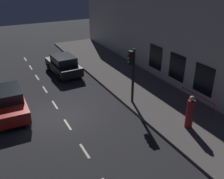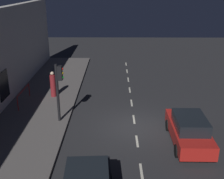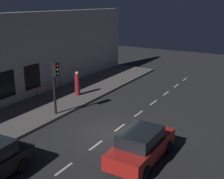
% 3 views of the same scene
% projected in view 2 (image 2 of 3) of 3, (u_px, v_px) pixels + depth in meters
% --- Properties ---
extents(ground_plane, '(60.00, 60.00, 0.00)m').
position_uv_depth(ground_plane, '(135.00, 127.00, 16.46)').
color(ground_plane, '#28282B').
extents(sidewalk, '(4.50, 32.00, 0.15)m').
position_uv_depth(sidewalk, '(29.00, 125.00, 16.49)').
color(sidewalk, '#5B5654').
rests_on(sidewalk, ground).
extents(lane_centre_line, '(0.12, 27.20, 0.01)m').
position_uv_depth(lane_centre_line, '(134.00, 119.00, 17.40)').
color(lane_centre_line, beige).
rests_on(lane_centre_line, ground).
extents(traffic_light, '(0.50, 0.32, 3.52)m').
position_uv_depth(traffic_light, '(59.00, 84.00, 16.12)').
color(traffic_light, black).
rests_on(traffic_light, sidewalk).
extents(parked_car_1, '(1.87, 4.29, 1.58)m').
position_uv_depth(parked_car_1, '(189.00, 130.00, 14.53)').
color(parked_car_1, red).
rests_on(parked_car_1, ground).
extents(pedestrian_0, '(0.57, 0.57, 1.89)m').
position_uv_depth(pedestrian_0, '(53.00, 85.00, 20.33)').
color(pedestrian_0, maroon).
rests_on(pedestrian_0, sidewalk).
extents(red_railing, '(0.05, 2.65, 0.97)m').
position_uv_depth(red_railing, '(23.00, 93.00, 19.19)').
color(red_railing, red).
rests_on(red_railing, sidewalk).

